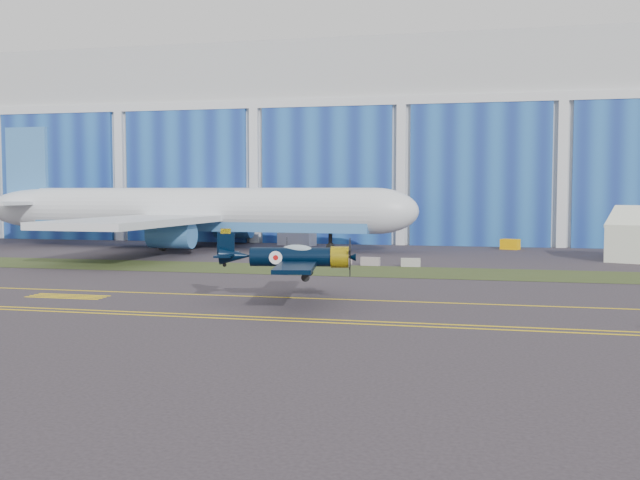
% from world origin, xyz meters
% --- Properties ---
extents(ground, '(260.00, 260.00, 0.00)m').
position_xyz_m(ground, '(0.00, 0.00, 0.00)').
color(ground, '#383137').
rests_on(ground, ground).
extents(grass_median, '(260.00, 10.00, 0.02)m').
position_xyz_m(grass_median, '(0.00, 14.00, 0.02)').
color(grass_median, '#475128').
rests_on(grass_median, ground).
extents(hangar, '(220.00, 45.70, 30.00)m').
position_xyz_m(hangar, '(0.00, 71.79, 14.96)').
color(hangar, silver).
rests_on(hangar, ground).
extents(taxiway_centreline, '(200.00, 0.20, 0.02)m').
position_xyz_m(taxiway_centreline, '(0.00, -5.00, 0.01)').
color(taxiway_centreline, yellow).
rests_on(taxiway_centreline, ground).
extents(edge_line_near, '(80.00, 0.20, 0.02)m').
position_xyz_m(edge_line_near, '(0.00, -14.50, 0.01)').
color(edge_line_near, yellow).
rests_on(edge_line_near, ground).
extents(edge_line_far, '(80.00, 0.20, 0.02)m').
position_xyz_m(edge_line_far, '(0.00, -13.50, 0.01)').
color(edge_line_far, yellow).
rests_on(edge_line_far, ground).
extents(hold_short_ladder, '(6.00, 2.40, 0.02)m').
position_xyz_m(hold_short_ladder, '(-18.00, -8.10, 0.01)').
color(hold_short_ladder, yellow).
rests_on(hold_short_ladder, ground).
extents(warbird, '(13.03, 14.89, 3.93)m').
position_xyz_m(warbird, '(-0.98, -7.09, 3.23)').
color(warbird, black).
rests_on(warbird, ground).
extents(jetliner, '(69.01, 59.34, 23.25)m').
position_xyz_m(jetliner, '(-25.93, 36.88, 11.62)').
color(jetliner, silver).
rests_on(jetliner, ground).
extents(shipping_container, '(5.71, 3.58, 2.31)m').
position_xyz_m(shipping_container, '(-14.34, 45.03, 1.15)').
color(shipping_container, silver).
rests_on(shipping_container, ground).
extents(tug, '(2.73, 2.23, 1.37)m').
position_xyz_m(tug, '(15.17, 44.58, 0.69)').
color(tug, '#FBB004').
rests_on(tug, ground).
extents(barrier_a, '(2.07, 0.91, 0.90)m').
position_xyz_m(barrier_a, '(-2.78, 20.54, 0.45)').
color(barrier_a, '#A08A8D').
rests_on(barrier_a, ground).
extents(barrier_b, '(2.03, 0.71, 0.90)m').
position_xyz_m(barrier_b, '(0.44, 19.22, 0.45)').
color(barrier_b, gray).
rests_on(barrier_b, ground).
extents(barrier_c, '(2.07, 0.89, 0.90)m').
position_xyz_m(barrier_c, '(4.65, 19.07, 0.45)').
color(barrier_c, '#9F9D99').
rests_on(barrier_c, ground).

